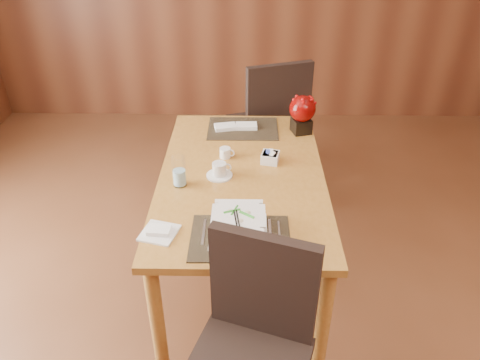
{
  "coord_description": "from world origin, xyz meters",
  "views": [
    {
      "loc": [
        0.03,
        -1.58,
        2.11
      ],
      "look_at": [
        -0.01,
        0.35,
        0.87
      ],
      "focal_mm": 35.0,
      "sensor_mm": 36.0,
      "label": 1
    }
  ],
  "objects_px": {
    "water_glass": "(179,171)",
    "sugar_caddy": "(270,157)",
    "berry_decor": "(302,112)",
    "coffee_cup": "(219,171)",
    "creamer_jug": "(225,153)",
    "far_chair": "(271,120)",
    "dining_table": "(242,188)",
    "bread_plate": "(159,233)",
    "soup_setting": "(238,224)",
    "near_chair": "(253,339)"
  },
  "relations": [
    {
      "from": "coffee_cup",
      "to": "berry_decor",
      "type": "relative_size",
      "value": 0.58
    },
    {
      "from": "near_chair",
      "to": "far_chair",
      "type": "bearing_deg",
      "value": 104.31
    },
    {
      "from": "soup_setting",
      "to": "sugar_caddy",
      "type": "relative_size",
      "value": 2.71
    },
    {
      "from": "creamer_jug",
      "to": "near_chair",
      "type": "relative_size",
      "value": 0.08
    },
    {
      "from": "coffee_cup",
      "to": "water_glass",
      "type": "relative_size",
      "value": 0.84
    },
    {
      "from": "water_glass",
      "to": "far_chair",
      "type": "height_order",
      "value": "far_chair"
    },
    {
      "from": "water_glass",
      "to": "sugar_caddy",
      "type": "distance_m",
      "value": 0.55
    },
    {
      "from": "creamer_jug",
      "to": "bread_plate",
      "type": "bearing_deg",
      "value": -98.99
    },
    {
      "from": "far_chair",
      "to": "creamer_jug",
      "type": "bearing_deg",
      "value": 50.41
    },
    {
      "from": "soup_setting",
      "to": "near_chair",
      "type": "height_order",
      "value": "near_chair"
    },
    {
      "from": "creamer_jug",
      "to": "far_chair",
      "type": "distance_m",
      "value": 0.89
    },
    {
      "from": "creamer_jug",
      "to": "far_chair",
      "type": "height_order",
      "value": "far_chair"
    },
    {
      "from": "soup_setting",
      "to": "creamer_jug",
      "type": "distance_m",
      "value": 0.7
    },
    {
      "from": "near_chair",
      "to": "far_chair",
      "type": "xyz_separation_m",
      "value": [
        0.15,
        1.94,
        0.04
      ]
    },
    {
      "from": "berry_decor",
      "to": "near_chair",
      "type": "height_order",
      "value": "same"
    },
    {
      "from": "dining_table",
      "to": "far_chair",
      "type": "distance_m",
      "value": 1.02
    },
    {
      "from": "creamer_jug",
      "to": "water_glass",
      "type": "bearing_deg",
      "value": -115.13
    },
    {
      "from": "coffee_cup",
      "to": "berry_decor",
      "type": "xyz_separation_m",
      "value": [
        0.49,
        0.54,
        0.1
      ]
    },
    {
      "from": "creamer_jug",
      "to": "berry_decor",
      "type": "xyz_separation_m",
      "value": [
        0.47,
        0.33,
        0.11
      ]
    },
    {
      "from": "berry_decor",
      "to": "coffee_cup",
      "type": "bearing_deg",
      "value": -132.45
    },
    {
      "from": "water_glass",
      "to": "bread_plate",
      "type": "height_order",
      "value": "water_glass"
    },
    {
      "from": "creamer_jug",
      "to": "sugar_caddy",
      "type": "relative_size",
      "value": 0.85
    },
    {
      "from": "coffee_cup",
      "to": "berry_decor",
      "type": "bearing_deg",
      "value": 47.55
    },
    {
      "from": "water_glass",
      "to": "berry_decor",
      "type": "relative_size",
      "value": 0.69
    },
    {
      "from": "soup_setting",
      "to": "bread_plate",
      "type": "height_order",
      "value": "soup_setting"
    },
    {
      "from": "water_glass",
      "to": "sugar_caddy",
      "type": "xyz_separation_m",
      "value": [
        0.48,
        0.25,
        -0.06
      ]
    },
    {
      "from": "soup_setting",
      "to": "far_chair",
      "type": "relative_size",
      "value": 0.24
    },
    {
      "from": "coffee_cup",
      "to": "far_chair",
      "type": "xyz_separation_m",
      "value": [
        0.33,
        1.02,
        -0.18
      ]
    },
    {
      "from": "dining_table",
      "to": "bread_plate",
      "type": "bearing_deg",
      "value": -125.3
    },
    {
      "from": "near_chair",
      "to": "creamer_jug",
      "type": "bearing_deg",
      "value": 116.58
    },
    {
      "from": "dining_table",
      "to": "water_glass",
      "type": "distance_m",
      "value": 0.39
    },
    {
      "from": "coffee_cup",
      "to": "soup_setting",
      "type": "bearing_deg",
      "value": -77.0
    },
    {
      "from": "dining_table",
      "to": "bread_plate",
      "type": "distance_m",
      "value": 0.65
    },
    {
      "from": "soup_setting",
      "to": "sugar_caddy",
      "type": "distance_m",
      "value": 0.67
    },
    {
      "from": "sugar_caddy",
      "to": "creamer_jug",
      "type": "bearing_deg",
      "value": 169.09
    },
    {
      "from": "water_glass",
      "to": "far_chair",
      "type": "distance_m",
      "value": 1.26
    },
    {
      "from": "soup_setting",
      "to": "creamer_jug",
      "type": "relative_size",
      "value": 3.19
    },
    {
      "from": "soup_setting",
      "to": "water_glass",
      "type": "relative_size",
      "value": 1.54
    },
    {
      "from": "water_glass",
      "to": "creamer_jug",
      "type": "relative_size",
      "value": 2.07
    },
    {
      "from": "dining_table",
      "to": "bread_plate",
      "type": "relative_size",
      "value": 9.69
    },
    {
      "from": "sugar_caddy",
      "to": "berry_decor",
      "type": "distance_m",
      "value": 0.45
    },
    {
      "from": "soup_setting",
      "to": "creamer_jug",
      "type": "height_order",
      "value": "soup_setting"
    },
    {
      "from": "water_glass",
      "to": "coffee_cup",
      "type": "bearing_deg",
      "value": 23.98
    },
    {
      "from": "water_glass",
      "to": "far_chair",
      "type": "xyz_separation_m",
      "value": [
        0.53,
        1.11,
        -0.23
      ]
    },
    {
      "from": "dining_table",
      "to": "coffee_cup",
      "type": "bearing_deg",
      "value": -168.13
    },
    {
      "from": "near_chair",
      "to": "berry_decor",
      "type": "bearing_deg",
      "value": 96.53
    },
    {
      "from": "creamer_jug",
      "to": "bread_plate",
      "type": "relative_size",
      "value": 0.53
    },
    {
      "from": "coffee_cup",
      "to": "near_chair",
      "type": "distance_m",
      "value": 0.96
    },
    {
      "from": "dining_table",
      "to": "bread_plate",
      "type": "xyz_separation_m",
      "value": [
        -0.37,
        -0.52,
        0.1
      ]
    },
    {
      "from": "soup_setting",
      "to": "water_glass",
      "type": "bearing_deg",
      "value": 128.47
    }
  ]
}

